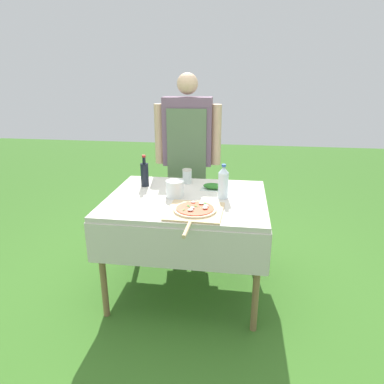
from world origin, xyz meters
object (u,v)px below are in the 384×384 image
at_px(pizza_on_peel, 195,211).
at_px(oil_bottle, 145,174).
at_px(water_bottle, 223,182).
at_px(herb_container, 213,187).
at_px(prep_table, 187,208).
at_px(mixing_tub, 175,189).
at_px(sauce_jar, 187,177).
at_px(person_cook, 188,149).

xyz_separation_m(pizza_on_peel, oil_bottle, (-0.47, 0.50, 0.09)).
xyz_separation_m(oil_bottle, water_bottle, (0.64, -0.19, 0.02)).
bearing_deg(pizza_on_peel, herb_container, 82.37).
bearing_deg(water_bottle, prep_table, -176.03).
distance_m(mixing_tub, sauce_jar, 0.35).
height_order(pizza_on_peel, mixing_tub, mixing_tub).
relative_size(oil_bottle, herb_container, 1.24).
height_order(person_cook, herb_container, person_cook).
bearing_deg(prep_table, person_cook, 98.21).
distance_m(oil_bottle, mixing_tub, 0.36).
relative_size(water_bottle, mixing_tub, 1.92).
bearing_deg(mixing_tub, sauce_jar, 83.88).
height_order(herb_container, sauce_jar, sauce_jar).
xyz_separation_m(prep_table, herb_container, (0.18, 0.20, 0.11)).
bearing_deg(mixing_tub, herb_container, 37.36).
bearing_deg(person_cook, pizza_on_peel, 98.76).
bearing_deg(mixing_tub, prep_table, 4.93).
relative_size(oil_bottle, mixing_tub, 1.93).
distance_m(pizza_on_peel, mixing_tub, 0.34).
xyz_separation_m(water_bottle, herb_container, (-0.08, 0.18, -0.10)).
xyz_separation_m(water_bottle, mixing_tub, (-0.35, -0.03, -0.06)).
bearing_deg(sauce_jar, herb_container, -31.19).
bearing_deg(prep_table, water_bottle, 3.97).
height_order(water_bottle, mixing_tub, water_bottle).
distance_m(prep_table, oil_bottle, 0.47).
distance_m(oil_bottle, sauce_jar, 0.35).
height_order(oil_bottle, mixing_tub, oil_bottle).
bearing_deg(oil_bottle, sauce_jar, 21.62).
bearing_deg(sauce_jar, prep_table, -81.70).
distance_m(prep_table, pizza_on_peel, 0.32).
bearing_deg(water_bottle, herb_container, 115.29).
relative_size(water_bottle, sauce_jar, 2.15).
bearing_deg(sauce_jar, person_cook, 98.14).
bearing_deg(prep_table, pizza_on_peel, -71.04).
bearing_deg(sauce_jar, oil_bottle, -158.38).
relative_size(pizza_on_peel, water_bottle, 2.24).
distance_m(prep_table, herb_container, 0.29).
height_order(prep_table, mixing_tub, mixing_tub).
distance_m(person_cook, water_bottle, 0.86).
xyz_separation_m(prep_table, person_cook, (-0.11, 0.79, 0.28)).
bearing_deg(oil_bottle, water_bottle, -16.53).
height_order(prep_table, person_cook, person_cook).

